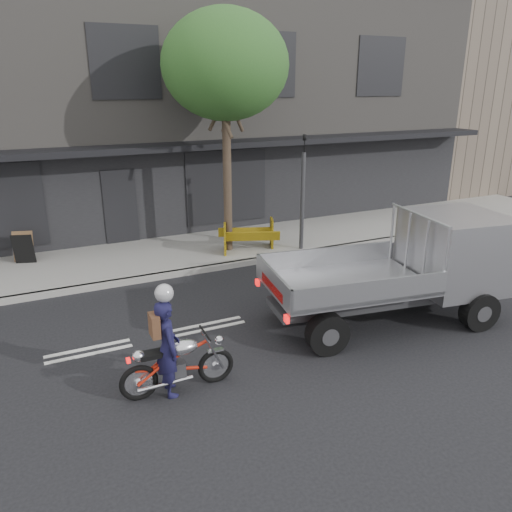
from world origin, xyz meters
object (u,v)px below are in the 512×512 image
object	(u,v)px
street_tree	(225,66)
sandwich_board	(24,249)
motorcycle	(178,363)
rider	(168,348)
construction_barrier	(252,237)
flatbed_ute	(436,257)
traffic_light_pole	(302,199)

from	to	relation	value
street_tree	sandwich_board	bearing A→B (deg)	167.87
motorcycle	sandwich_board	size ratio (longest dim) A/B	2.28
rider	sandwich_board	size ratio (longest dim) A/B	1.94
street_tree	construction_barrier	world-z (taller)	street_tree
street_tree	flatbed_ute	size ratio (longest dim) A/B	1.27
traffic_light_pole	sandwich_board	distance (m)	7.88
traffic_light_pole	motorcycle	xyz separation A→B (m)	(-5.40, -5.30, -1.14)
flatbed_ute	construction_barrier	distance (m)	5.56
sandwich_board	traffic_light_pole	bearing A→B (deg)	0.92
street_tree	sandwich_board	world-z (taller)	street_tree
rider	flatbed_ute	world-z (taller)	flatbed_ute
flatbed_ute	construction_barrier	xyz separation A→B (m)	(-1.94, 5.16, -0.73)
flatbed_ute	sandwich_board	world-z (taller)	flatbed_ute
rider	traffic_light_pole	bearing A→B (deg)	-44.32
construction_barrier	traffic_light_pole	bearing A→B (deg)	-11.66
rider	flatbed_ute	xyz separation A→B (m)	(6.02, 0.44, 0.51)
street_tree	rider	bearing A→B (deg)	-120.01
street_tree	flatbed_ute	distance (m)	7.36
traffic_light_pole	rider	distance (m)	7.72
traffic_light_pole	sandwich_board	size ratio (longest dim) A/B	4.12
motorcycle	flatbed_ute	size ratio (longest dim) A/B	0.36
construction_barrier	motorcycle	bearing A→B (deg)	-125.03
traffic_light_pole	sandwich_board	xyz separation A→B (m)	(-7.53, 2.04, -1.08)
construction_barrier	sandwich_board	distance (m)	6.30
traffic_light_pole	flatbed_ute	distance (m)	4.89
street_tree	traffic_light_pole	bearing A→B (deg)	-23.03
street_tree	motorcycle	size ratio (longest dim) A/B	3.49
street_tree	motorcycle	distance (m)	8.49
motorcycle	construction_barrier	bearing A→B (deg)	56.99
motorcycle	sandwich_board	world-z (taller)	sandwich_board
motorcycle	sandwich_board	xyz separation A→B (m)	(-2.13, 7.34, 0.06)
rider	flatbed_ute	bearing A→B (deg)	-83.81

